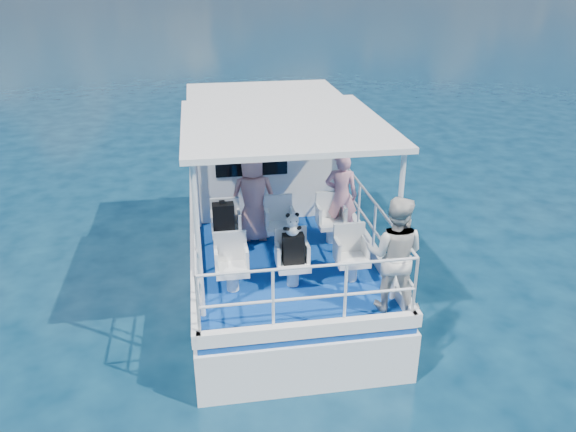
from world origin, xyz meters
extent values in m
plane|color=#071F34|center=(0.00, 0.00, 0.00)|extent=(2000.00, 2000.00, 0.00)
cube|color=white|center=(0.00, 1.00, 0.00)|extent=(3.00, 7.00, 1.60)
cube|color=navy|center=(0.00, 1.00, 0.85)|extent=(2.90, 6.90, 0.10)
cube|color=white|center=(0.00, 2.30, 2.00)|extent=(2.85, 2.00, 2.20)
cube|color=white|center=(0.00, -0.20, 3.14)|extent=(3.00, 3.20, 0.08)
cylinder|color=white|center=(-1.35, -1.70, 2.00)|extent=(0.07, 0.07, 2.20)
cylinder|color=white|center=(1.35, -1.70, 2.00)|extent=(0.07, 0.07, 2.20)
cylinder|color=white|center=(-1.35, 1.20, 2.00)|extent=(0.07, 0.07, 2.20)
cylinder|color=white|center=(1.35, 1.20, 2.00)|extent=(0.07, 0.07, 2.20)
cube|color=white|center=(-0.90, 0.20, 1.09)|extent=(0.48, 0.46, 0.38)
cube|color=white|center=(0.00, 0.20, 1.09)|extent=(0.48, 0.46, 0.38)
cube|color=white|center=(0.90, 0.20, 1.09)|extent=(0.48, 0.46, 0.38)
cube|color=white|center=(-0.90, -1.10, 1.09)|extent=(0.48, 0.46, 0.38)
cube|color=white|center=(0.00, -1.10, 1.09)|extent=(0.48, 0.46, 0.38)
cube|color=white|center=(0.90, -1.10, 1.09)|extent=(0.48, 0.46, 0.38)
imported|color=#D38B89|center=(-0.40, 0.53, 1.69)|extent=(0.60, 0.44, 1.58)
imported|color=#D18797|center=(1.09, 0.39, 1.67)|extent=(0.64, 0.51, 1.54)
imported|color=silver|center=(1.25, -1.91, 1.73)|extent=(1.01, 0.92, 1.67)
cube|color=black|center=(-0.94, 0.17, 1.51)|extent=(0.36, 0.20, 0.47)
cube|color=black|center=(0.00, -1.11, 1.51)|extent=(0.31, 0.17, 0.46)
cube|color=black|center=(-0.95, 0.18, 1.78)|extent=(0.09, 0.05, 0.05)
camera|label=1|loc=(-1.24, -8.27, 5.32)|focal=35.00mm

